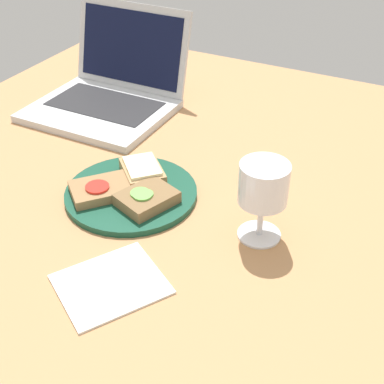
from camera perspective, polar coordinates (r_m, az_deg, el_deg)
name	(u,v)px	position (r cm, az deg, el deg)	size (l,w,h in cm)	color
wooden_table	(187,206)	(101.27, -0.54, -1.51)	(140.00, 140.00, 3.00)	#B27F51
plate	(131,193)	(101.68, -6.50, -0.13)	(24.98, 24.98, 1.23)	#144733
sandwich_with_tomato	(102,189)	(100.78, -9.55, 0.31)	(13.47, 13.80, 2.26)	#937047
sandwich_with_cucumber	(147,198)	(97.00, -4.87, -0.65)	(10.81, 11.96, 2.62)	brown
sandwich_with_cheese	(142,171)	(104.48, -5.31, 2.27)	(12.00, 11.90, 2.70)	#A88456
wine_glass	(263,188)	(86.90, 7.61, 0.45)	(8.23, 8.23, 14.26)	white
laptop	(109,92)	(133.85, -8.87, 10.47)	(32.11, 31.68, 22.07)	silver
napkin	(109,284)	(84.20, -8.80, -9.64)	(13.39, 15.57, 0.40)	white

